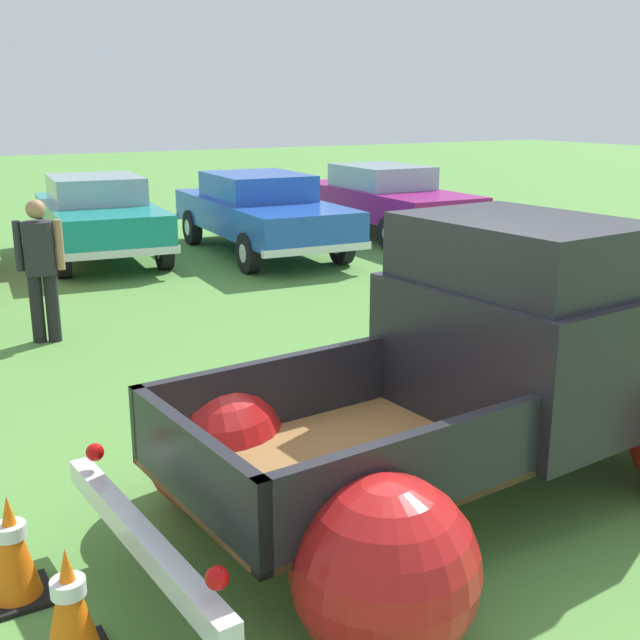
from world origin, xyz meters
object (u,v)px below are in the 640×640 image
(vintage_pickup_truck, at_px, (496,387))
(lane_cone_1, at_px, (70,607))
(spectator_0, at_px, (41,262))
(lane_cone_0, at_px, (12,549))
(show_car_1, at_px, (99,214))
(show_car_3, at_px, (385,198))
(show_car_2, at_px, (261,210))

(vintage_pickup_truck, relative_size, lane_cone_1, 7.54)
(spectator_0, height_order, lane_cone_0, spectator_0)
(lane_cone_0, bearing_deg, show_car_1, 72.26)
(lane_cone_1, bearing_deg, lane_cone_0, 102.33)
(spectator_0, height_order, lane_cone_1, spectator_0)
(vintage_pickup_truck, relative_size, show_car_3, 1.02)
(spectator_0, bearing_deg, show_car_3, -41.82)
(vintage_pickup_truck, bearing_deg, show_car_3, 54.92)
(vintage_pickup_truck, distance_m, spectator_0, 5.65)
(spectator_0, bearing_deg, lane_cone_0, -174.20)
(spectator_0, bearing_deg, show_car_2, -31.33)
(show_car_1, relative_size, spectator_0, 2.69)
(show_car_3, height_order, lane_cone_0, show_car_3)
(vintage_pickup_truck, xyz_separation_m, show_car_3, (5.59, 9.46, 0.02))
(spectator_0, distance_m, lane_cone_0, 5.16)
(show_car_2, relative_size, show_car_3, 1.04)
(vintage_pickup_truck, distance_m, lane_cone_0, 3.24)
(spectator_0, bearing_deg, lane_cone_1, -171.15)
(show_car_3, xyz_separation_m, lane_cone_0, (-8.79, -9.16, -0.47))
(show_car_2, relative_size, lane_cone_0, 7.66)
(show_car_1, height_order, show_car_2, same)
(show_car_3, relative_size, lane_cone_1, 7.38)
(show_car_1, height_order, spectator_0, spectator_0)
(vintage_pickup_truck, bearing_deg, lane_cone_1, -177.19)
(show_car_1, bearing_deg, lane_cone_0, -11.73)
(vintage_pickup_truck, xyz_separation_m, lane_cone_1, (-3.04, -0.39, -0.45))
(lane_cone_1, bearing_deg, show_car_1, 74.13)
(vintage_pickup_truck, bearing_deg, show_car_1, 86.06)
(vintage_pickup_truck, bearing_deg, show_car_2, 69.61)
(show_car_2, height_order, lane_cone_0, show_car_2)
(show_car_3, bearing_deg, vintage_pickup_truck, -28.21)
(show_car_3, distance_m, lane_cone_0, 12.70)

